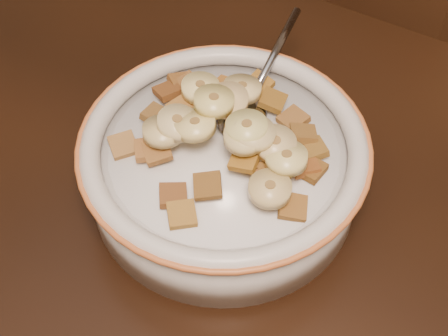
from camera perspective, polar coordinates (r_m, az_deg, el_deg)
The scene contains 42 objects.
table at distance 0.52m, azimuth -18.01°, elevation -12.46°, with size 1.40×0.90×0.04m, color black.
chair at distance 0.98m, azimuth 5.20°, elevation 3.86°, with size 0.40×0.40×0.91m, color #3B2111.
cereal_bowl at distance 0.51m, azimuth 0.00°, elevation -0.26°, with size 0.22×0.22×0.05m, color silver.
milk at distance 0.49m, azimuth 0.00°, elevation 1.65°, with size 0.18×0.18×0.00m, color white.
spoon at distance 0.51m, azimuth 1.65°, elevation 4.73°, with size 0.04×0.05×0.01m, color gray.
cereal_square_0 at distance 0.45m, azimuth 6.31°, elevation -3.56°, with size 0.02×0.02×0.01m, color brown.
cereal_square_1 at distance 0.45m, azimuth -1.51°, elevation -1.63°, with size 0.02×0.02×0.01m, color brown.
cereal_square_2 at distance 0.53m, azimuth -3.85°, elevation 7.76°, with size 0.02×0.02×0.01m, color brown.
cereal_square_3 at distance 0.44m, azimuth -3.88°, elevation -4.24°, with size 0.02×0.02×0.01m, color #9B6B20.
cereal_square_4 at distance 0.46m, azimuth 1.90°, elevation 0.78°, with size 0.02×0.02×0.01m, color #915F1F.
cereal_square_5 at distance 0.48m, azimuth 8.10°, elevation 1.67°, with size 0.02×0.02×0.01m, color brown.
cereal_square_6 at distance 0.47m, azimuth 1.38°, elevation 4.11°, with size 0.02×0.02×0.01m, color brown.
cereal_square_7 at distance 0.45m, azimuth -4.68°, elevation -2.52°, with size 0.02×0.02×0.01m, color brown.
cereal_square_8 at distance 0.50m, azimuth -3.83°, elevation 5.49°, with size 0.02×0.02×0.01m, color brown.
cereal_square_9 at distance 0.49m, azimuth 7.26°, elevation 3.14°, with size 0.02×0.02×0.01m, color brown.
cereal_square_10 at distance 0.47m, azimuth 7.91°, elevation -0.08°, with size 0.02×0.02×0.01m, color brown.
cereal_square_11 at distance 0.48m, azimuth -6.96°, elevation 1.69°, with size 0.02×0.02×0.01m, color #9C6931.
cereal_square_12 at distance 0.53m, azimuth 3.19°, elevation 7.64°, with size 0.02×0.02×0.01m, color #9D6619.
cereal_square_13 at distance 0.53m, azimuth 0.11°, elevation 7.54°, with size 0.02×0.02×0.01m, color #96591E.
cereal_square_14 at distance 0.47m, azimuth 7.38°, elevation 0.21°, with size 0.02×0.02×0.01m, color brown.
cereal_square_15 at distance 0.50m, azimuth -6.18°, elevation 4.81°, with size 0.02×0.02×0.01m, color brown.
cereal_square_16 at distance 0.46m, azimuth 4.50°, elevation -0.37°, with size 0.02×0.02×0.01m, color brown.
cereal_square_17 at distance 0.45m, azimuth 4.08°, elevation -1.40°, with size 0.02×0.02×0.01m, color brown.
cereal_square_18 at distance 0.48m, azimuth -6.13°, elevation 1.58°, with size 0.02×0.02×0.01m, color #9C6A35.
cereal_square_19 at distance 0.53m, azimuth -3.24°, elevation 7.57°, with size 0.02×0.02×0.01m, color brown.
cereal_square_20 at distance 0.50m, azimuth 6.35°, elevation 4.46°, with size 0.02×0.02×0.01m, color brown.
cereal_square_21 at distance 0.51m, azimuth 4.49°, elevation 6.17°, with size 0.02×0.02×0.01m, color brown.
cereal_square_22 at distance 0.49m, azimuth -9.20°, elevation 2.07°, with size 0.02×0.02×0.01m, color olive.
cereal_square_23 at distance 0.52m, azimuth -5.15°, elevation 7.04°, with size 0.02×0.02×0.01m, color brown.
banana_slice_0 at distance 0.49m, azimuth 0.43°, elevation 6.22°, with size 0.03×0.03×0.01m, color #F1CB7A.
banana_slice_1 at distance 0.47m, azimuth -4.27°, elevation 4.13°, with size 0.03×0.03×0.01m, color beige.
banana_slice_2 at distance 0.45m, azimuth 5.71°, elevation 0.91°, with size 0.03×0.03×0.01m, color beige.
banana_slice_3 at distance 0.47m, azimuth -2.66°, elevation 3.92°, with size 0.03×0.03×0.01m, color #D0B968.
banana_slice_4 at distance 0.45m, azimuth 1.91°, elevation 2.88°, with size 0.03×0.03×0.01m, color #CABD79.
banana_slice_5 at distance 0.45m, azimuth 2.08°, elevation 3.69°, with size 0.03×0.03×0.01m, color #F6ED96.
banana_slice_6 at distance 0.50m, azimuth 1.67°, elevation 7.23°, with size 0.03×0.03×0.01m, color #E8CD83.
banana_slice_7 at distance 0.46m, azimuth 4.71°, elevation 2.17°, with size 0.03×0.03×0.01m, color #D1B974.
banana_slice_8 at distance 0.45m, azimuth 2.78°, elevation 3.16°, with size 0.03×0.03×0.01m, color #F3EAA4.
banana_slice_9 at distance 0.51m, azimuth -2.17°, elevation 7.30°, with size 0.03×0.03×0.01m, color #FFEB8C.
banana_slice_10 at distance 0.44m, azimuth 4.22°, elevation -1.92°, with size 0.03×0.03×0.01m, color #DEC384.
banana_slice_11 at distance 0.47m, azimuth -0.93°, elevation 6.13°, with size 0.03×0.03×0.01m, color #FFE981.
banana_slice_12 at distance 0.47m, azimuth -5.62°, elevation 3.34°, with size 0.03×0.03×0.01m, color #D0BB6B.
Camera 1 is at (0.24, -0.10, 1.18)m, focal length 50.00 mm.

